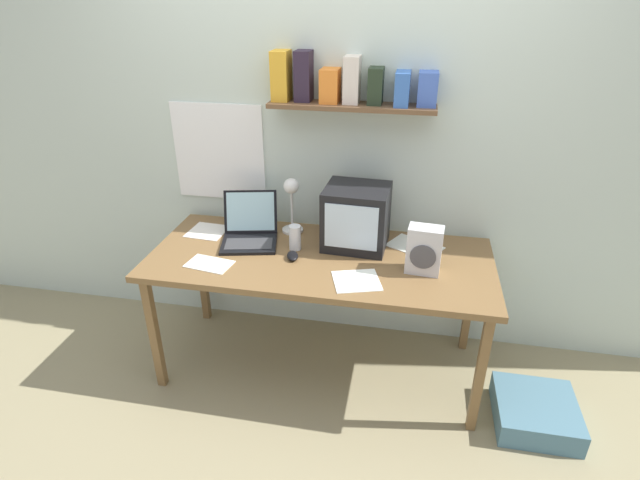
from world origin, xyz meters
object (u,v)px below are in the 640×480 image
Objects in this scene: desk_lamp at (292,199)px; open_notebook at (415,247)px; loose_paper_near_monitor at (209,264)px; crt_monitor at (356,217)px; corner_desk at (320,265)px; printed_handout at (208,231)px; loose_paper_near_laptop at (357,281)px; computer_mouse at (293,256)px; space_heater at (424,250)px; floor_cushion at (535,412)px; juice_glass at (295,239)px; laptop at (250,229)px.

desk_lamp is 0.75m from open_notebook.
crt_monitor is at bearing 26.95° from loose_paper_near_monitor.
corner_desk is at bearing 19.25° from loose_paper_near_monitor.
printed_handout is (-0.51, -0.07, -0.22)m from desk_lamp.
loose_paper_near_laptop reaches higher than corner_desk.
loose_paper_near_monitor is at bearing -160.88° from computer_mouse.
crt_monitor is at bearing 0.11° from printed_handout.
loose_paper_near_laptop and open_notebook have the same top height.
printed_handout is (-0.58, 0.22, -0.01)m from computer_mouse.
loose_paper_near_monitor is (-1.10, -0.14, -0.12)m from space_heater.
space_heater is at bearing 164.90° from floor_cushion.
space_heater is at bearing -0.52° from computer_mouse.
juice_glass reaches higher than loose_paper_near_monitor.
crt_monitor is 2.56× the size of juice_glass.
loose_paper_near_laptop is (0.23, -0.22, 0.06)m from corner_desk.
printed_handout is at bearing -176.69° from crt_monitor.
space_heater reaches higher than corner_desk.
crt_monitor is 1.40m from floor_cushion.
loose_paper_near_monitor is at bearing -66.50° from printed_handout.
floor_cushion is (1.02, -0.41, -0.86)m from crt_monitor.
desk_lamp reaches higher than juice_glass.
corner_desk is 0.55m from open_notebook.
corner_desk is at bearing 179.69° from space_heater.
printed_handout is (-0.72, 0.17, 0.06)m from corner_desk.
laptop is 1.44× the size of loose_paper_near_laptop.
loose_paper_near_monitor is (-0.35, -0.44, -0.22)m from desk_lamp.
floor_cushion is at bearing -9.51° from space_heater.
space_heater is 0.69m from computer_mouse.
printed_handout is 0.68× the size of open_notebook.
loose_paper_near_laptop is 1.09× the size of loose_paper_near_monitor.
floor_cushion is (1.34, -0.18, -0.70)m from computer_mouse.
crt_monitor is at bearing -174.18° from open_notebook.
laptop is 0.35m from computer_mouse.
crt_monitor is at bearing 98.07° from loose_paper_near_laptop.
crt_monitor is at bearing -23.36° from desk_lamp.
loose_paper_near_monitor is at bearing -149.85° from crt_monitor.
desk_lamp reaches higher than computer_mouse.
laptop reaches higher than printed_handout.
laptop is 0.75m from loose_paper_near_laptop.
laptop is 1.83m from floor_cushion.
corner_desk is at bearing -13.62° from printed_handout.
loose_paper_near_laptop is at bearing -36.07° from juice_glass.
loose_paper_near_laptop is (0.06, -0.39, -0.17)m from crt_monitor.
corner_desk is 7.23× the size of loose_paper_near_monitor.
loose_paper_near_laptop is at bearing -78.72° from crt_monitor.
printed_handout is at bearing 157.58° from loose_paper_near_laptop.
laptop reaches higher than open_notebook.
space_heater reaches higher than loose_paper_near_monitor.
juice_glass is 0.48m from loose_paper_near_monitor.
corner_desk is 5.29× the size of desk_lamp.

